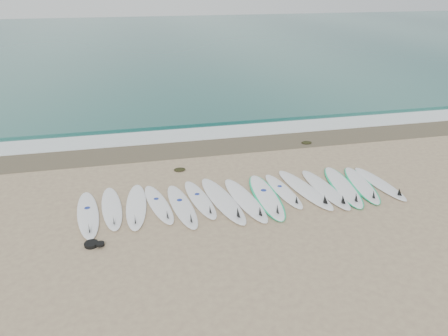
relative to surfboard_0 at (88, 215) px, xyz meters
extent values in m
plane|color=tan|center=(4.15, 0.09, -0.06)|extent=(120.00, 120.00, 0.00)
cube|color=#225B55|center=(4.15, 32.59, -0.04)|extent=(120.00, 55.00, 0.03)
cube|color=brown|center=(4.15, 4.19, -0.05)|extent=(120.00, 1.80, 0.01)
cube|color=silver|center=(4.15, 5.59, -0.04)|extent=(120.00, 1.40, 0.04)
cube|color=#225B55|center=(4.15, 7.09, -0.01)|extent=(120.00, 1.00, 0.10)
ellipsoid|color=white|center=(-0.01, 0.08, -0.01)|extent=(0.78, 2.62, 0.08)
cone|color=black|center=(0.08, -0.86, 0.14)|extent=(0.24, 0.29, 0.28)
cylinder|color=navy|center=(-0.03, 0.32, 0.03)|extent=(0.16, 0.16, 0.01)
ellipsoid|color=white|center=(0.59, 0.29, -0.01)|extent=(0.68, 2.49, 0.08)
cone|color=black|center=(0.65, -0.61, 0.13)|extent=(0.23, 0.28, 0.26)
ellipsoid|color=white|center=(1.22, 0.24, -0.01)|extent=(0.70, 2.61, 0.08)
cone|color=black|center=(1.16, -0.70, 0.14)|extent=(0.24, 0.29, 0.28)
ellipsoid|color=white|center=(1.81, 0.22, -0.02)|extent=(0.89, 2.41, 0.08)
cone|color=black|center=(1.96, -0.63, 0.12)|extent=(0.24, 0.28, 0.25)
cylinder|color=navy|center=(1.77, 0.44, 0.02)|extent=(0.16, 0.16, 0.01)
ellipsoid|color=white|center=(2.40, -0.03, -0.01)|extent=(0.80, 2.61, 0.08)
cone|color=black|center=(2.50, -0.96, 0.14)|extent=(0.24, 0.30, 0.27)
cylinder|color=navy|center=(2.38, 0.21, 0.03)|extent=(0.16, 0.16, 0.01)
ellipsoid|color=white|center=(2.93, 0.24, -0.02)|extent=(0.81, 2.44, 0.08)
cone|color=black|center=(3.05, -0.63, 0.12)|extent=(0.24, 0.28, 0.26)
cylinder|color=navy|center=(2.90, 0.47, 0.02)|extent=(0.16, 0.16, 0.01)
ellipsoid|color=white|center=(3.52, 0.04, -0.01)|extent=(1.05, 2.97, 0.09)
cone|color=black|center=(3.69, -1.01, 0.16)|extent=(0.29, 0.34, 0.31)
ellipsoid|color=white|center=(4.13, -0.07, -0.01)|extent=(0.90, 2.78, 0.09)
cone|color=black|center=(4.25, -1.06, 0.15)|extent=(0.27, 0.32, 0.29)
ellipsoid|color=white|center=(4.76, -0.02, -0.01)|extent=(0.69, 2.81, 0.09)
ellipsoid|color=#0CCB78|center=(4.76, -0.02, -0.02)|extent=(0.78, 2.84, 0.06)
cone|color=black|center=(4.72, -1.04, 0.15)|extent=(0.25, 0.31, 0.30)
cylinder|color=navy|center=(4.77, 0.25, 0.04)|extent=(0.17, 0.17, 0.01)
ellipsoid|color=white|center=(5.33, 0.20, -0.02)|extent=(0.67, 2.33, 0.07)
cone|color=black|center=(5.40, -0.63, 0.12)|extent=(0.21, 0.26, 0.24)
cylinder|color=navy|center=(5.31, 0.42, 0.02)|extent=(0.14, 0.14, 0.01)
ellipsoid|color=white|center=(5.95, 0.15, -0.01)|extent=(1.03, 2.82, 0.09)
cone|color=black|center=(6.12, -0.84, 0.15)|extent=(0.28, 0.33, 0.30)
ellipsoid|color=white|center=(6.53, 0.04, -0.01)|extent=(0.72, 2.70, 0.09)
cone|color=black|center=(6.59, -0.94, 0.15)|extent=(0.24, 0.30, 0.29)
ellipsoid|color=white|center=(7.12, 0.08, -0.01)|extent=(0.92, 2.79, 0.09)
ellipsoid|color=#0CCB78|center=(7.12, 0.08, -0.02)|extent=(1.02, 2.83, 0.06)
cone|color=black|center=(6.99, -0.91, 0.15)|extent=(0.27, 0.32, 0.29)
ellipsoid|color=white|center=(7.71, 0.06, -0.01)|extent=(0.92, 2.55, 0.08)
ellipsoid|color=#0CCB78|center=(7.71, 0.06, -0.02)|extent=(1.01, 2.58, 0.06)
cone|color=black|center=(7.56, -0.84, 0.13)|extent=(0.25, 0.30, 0.27)
ellipsoid|color=white|center=(8.26, 0.02, -0.02)|extent=(0.69, 2.43, 0.08)
cone|color=black|center=(8.33, -0.85, 0.12)|extent=(0.22, 0.27, 0.26)
ellipsoid|color=black|center=(2.67, 2.35, -0.02)|extent=(0.37, 0.29, 0.07)
ellipsoid|color=black|center=(7.54, 3.71, -0.02)|extent=(0.39, 0.30, 0.08)
cylinder|color=black|center=(0.14, -1.37, -0.02)|extent=(0.32, 0.32, 0.08)
cylinder|color=black|center=(0.34, -1.47, 0.02)|extent=(0.20, 0.20, 0.06)
camera|label=1|loc=(1.19, -10.22, 5.58)|focal=35.00mm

